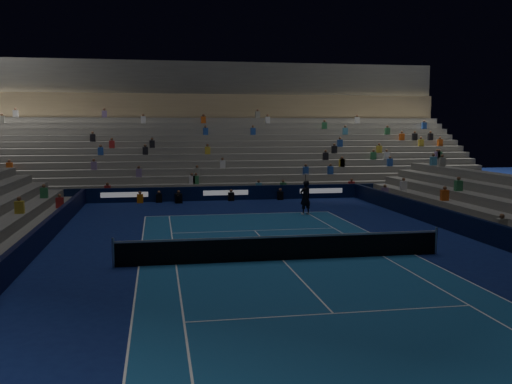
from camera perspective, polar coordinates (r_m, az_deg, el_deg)
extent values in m
plane|color=#0E1B55|center=(22.04, 2.72, -6.94)|extent=(90.00, 90.00, 0.00)
cube|color=#174D83|center=(22.03, 2.72, -6.93)|extent=(10.97, 23.77, 0.01)
cube|color=black|center=(39.95, -3.10, -0.12)|extent=(44.00, 0.25, 1.00)
cube|color=black|center=(25.82, 24.30, -4.39)|extent=(0.25, 37.00, 1.00)
cube|color=black|center=(21.98, -22.93, -6.16)|extent=(0.25, 37.00, 1.00)
cube|color=slate|center=(40.97, -3.27, -0.30)|extent=(44.00, 1.00, 0.50)
cube|color=slate|center=(41.93, -3.43, 0.20)|extent=(44.00, 1.00, 1.00)
cube|color=slate|center=(42.89, -3.59, 0.67)|extent=(44.00, 1.00, 1.50)
cube|color=slate|center=(43.85, -3.73, 1.13)|extent=(44.00, 1.00, 2.00)
cube|color=slate|center=(44.82, -3.88, 1.57)|extent=(44.00, 1.00, 2.50)
cube|color=slate|center=(45.79, -4.01, 1.99)|extent=(44.00, 1.00, 3.00)
cube|color=slate|center=(46.76, -4.14, 2.39)|extent=(44.00, 1.00, 3.50)
cube|color=slate|center=(47.74, -4.27, 2.77)|extent=(44.00, 1.00, 4.00)
cube|color=slate|center=(48.72, -4.39, 3.14)|extent=(44.00, 1.00, 4.50)
cube|color=slate|center=(49.69, -4.50, 3.50)|extent=(44.00, 1.00, 5.00)
cube|color=slate|center=(50.68, -4.61, 3.84)|extent=(44.00, 1.00, 5.50)
cube|color=slate|center=(51.66, -4.72, 4.17)|extent=(44.00, 1.00, 6.00)
cube|color=#9C8760|center=(52.75, -4.87, 8.67)|extent=(44.00, 0.60, 2.20)
cube|color=#484845|center=(54.30, -5.04, 11.36)|extent=(44.00, 2.40, 3.00)
cylinder|color=#B2B2B7|center=(21.46, -14.28, -6.00)|extent=(0.10, 0.10, 1.10)
cylinder|color=#B2B2B7|center=(24.12, 17.79, -4.73)|extent=(0.10, 0.10, 1.10)
cube|color=black|center=(21.94, 2.73, -5.80)|extent=(12.80, 0.03, 0.90)
cube|color=white|center=(21.84, 2.73, -4.54)|extent=(12.80, 0.04, 0.08)
imported|color=black|center=(33.40, 5.03, -0.56)|extent=(0.87, 0.73, 2.03)
cube|color=black|center=(38.77, -7.86, -0.65)|extent=(0.52, 0.61, 0.63)
cylinder|color=black|center=(38.29, -7.84, -0.45)|extent=(0.19, 0.36, 0.16)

